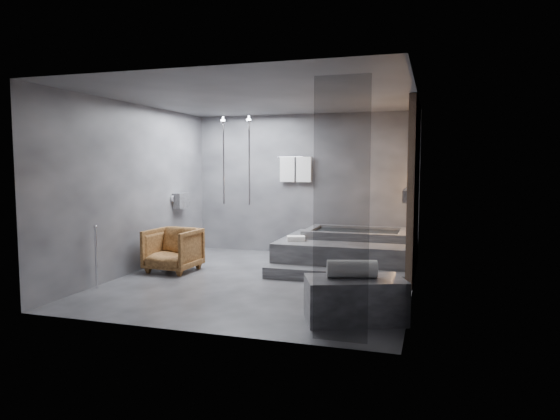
% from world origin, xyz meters
% --- Properties ---
extents(room, '(5.00, 5.04, 2.82)m').
position_xyz_m(room, '(0.40, 0.24, 1.73)').
color(room, '#2E2E31').
rests_on(room, ground).
extents(tub_deck, '(2.20, 2.00, 0.50)m').
position_xyz_m(tub_deck, '(1.05, 1.45, 0.25)').
color(tub_deck, '#333336').
rests_on(tub_deck, ground).
extents(tub_step, '(2.20, 0.36, 0.18)m').
position_xyz_m(tub_step, '(1.05, 0.27, 0.09)').
color(tub_step, '#333336').
rests_on(tub_step, ground).
extents(concrete_bench, '(1.26, 0.97, 0.50)m').
position_xyz_m(concrete_bench, '(1.67, -1.60, 0.25)').
color(concrete_bench, '#38383B').
rests_on(concrete_bench, ground).
extents(driftwood_chair, '(0.83, 0.85, 0.73)m').
position_xyz_m(driftwood_chair, '(-1.67, 0.18, 0.36)').
color(driftwood_chair, '#492A12').
rests_on(driftwood_chair, ground).
extents(rolled_towel, '(0.61, 0.34, 0.21)m').
position_xyz_m(rolled_towel, '(1.63, -1.58, 0.60)').
color(rolled_towel, silver).
rests_on(rolled_towel, concrete_bench).
extents(deck_towel, '(0.36, 0.30, 0.08)m').
position_xyz_m(deck_towel, '(0.28, 0.91, 0.54)').
color(deck_towel, white).
rests_on(deck_towel, tub_deck).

